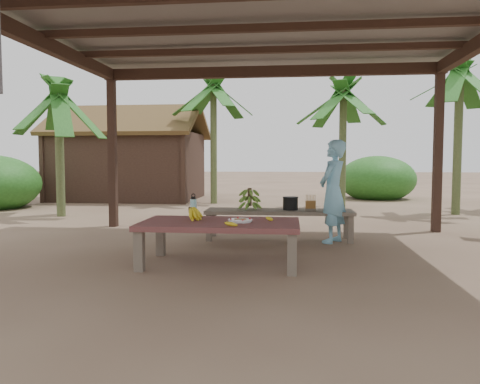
# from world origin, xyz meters

# --- Properties ---
(ground) EXTENTS (80.00, 80.00, 0.00)m
(ground) POSITION_xyz_m (0.00, 0.00, 0.00)
(ground) COLOR brown
(ground) RESTS_ON ground
(pavilion) EXTENTS (6.60, 5.60, 2.95)m
(pavilion) POSITION_xyz_m (-0.01, -0.01, 2.78)
(pavilion) COLOR black
(pavilion) RESTS_ON ground
(work_table) EXTENTS (1.81, 1.01, 0.50)m
(work_table) POSITION_xyz_m (-0.41, -0.53, 0.43)
(work_table) COLOR brown
(work_table) RESTS_ON ground
(bench) EXTENTS (2.21, 0.64, 0.45)m
(bench) POSITION_xyz_m (0.21, 1.23, 0.39)
(bench) COLOR brown
(bench) RESTS_ON ground
(ripe_banana_bunch) EXTENTS (0.30, 0.27, 0.17)m
(ripe_banana_bunch) POSITION_xyz_m (-0.79, -0.42, 0.58)
(ripe_banana_bunch) COLOR yellow
(ripe_banana_bunch) RESTS_ON work_table
(plate) EXTENTS (0.27, 0.27, 0.04)m
(plate) POSITION_xyz_m (-0.18, -0.56, 0.52)
(plate) COLOR white
(plate) RESTS_ON work_table
(loose_banana_front) EXTENTS (0.16, 0.07, 0.04)m
(loose_banana_front) POSITION_xyz_m (-0.24, -0.88, 0.52)
(loose_banana_front) COLOR yellow
(loose_banana_front) RESTS_ON work_table
(loose_banana_side) EXTENTS (0.12, 0.13, 0.04)m
(loose_banana_side) POSITION_xyz_m (0.14, -0.38, 0.52)
(loose_banana_side) COLOR yellow
(loose_banana_side) RESTS_ON work_table
(water_flask) EXTENTS (0.08, 0.08, 0.29)m
(water_flask) POSITION_xyz_m (-0.79, -0.21, 0.62)
(water_flask) COLOR #43BBD1
(water_flask) RESTS_ON work_table
(green_banana_stalk) EXTENTS (0.31, 0.31, 0.34)m
(green_banana_stalk) POSITION_xyz_m (-0.23, 1.22, 0.62)
(green_banana_stalk) COLOR #598C2D
(green_banana_stalk) RESTS_ON bench
(cooking_pot) EXTENTS (0.22, 0.22, 0.19)m
(cooking_pot) POSITION_xyz_m (0.38, 1.26, 0.55)
(cooking_pot) COLOR black
(cooking_pot) RESTS_ON bench
(skewer_rack) EXTENTS (0.18, 0.08, 0.24)m
(skewer_rack) POSITION_xyz_m (0.68, 1.19, 0.57)
(skewer_rack) COLOR #A57F47
(skewer_rack) RESTS_ON bench
(woman) EXTENTS (0.57, 0.65, 1.49)m
(woman) POSITION_xyz_m (0.99, 1.07, 0.75)
(woman) COLOR #7ECAEE
(woman) RESTS_ON ground
(hut) EXTENTS (4.40, 3.43, 2.85)m
(hut) POSITION_xyz_m (-4.50, 8.00, 1.10)
(hut) COLOR black
(hut) RESTS_ON ground
(banana_plant_ne) EXTENTS (1.80, 1.80, 3.32)m
(banana_plant_ne) POSITION_xyz_m (3.98, 4.89, 2.83)
(banana_plant_ne) COLOR #596638
(banana_plant_ne) RESTS_ON ground
(banana_plant_n) EXTENTS (1.80, 1.80, 3.09)m
(banana_plant_n) POSITION_xyz_m (1.63, 6.01, 2.61)
(banana_plant_n) COLOR #596638
(banana_plant_n) RESTS_ON ground
(banana_plant_nw) EXTENTS (1.80, 1.80, 3.43)m
(banana_plant_nw) POSITION_xyz_m (-1.73, 6.83, 2.93)
(banana_plant_nw) COLOR #596638
(banana_plant_nw) RESTS_ON ground
(banana_plant_w) EXTENTS (1.80, 1.80, 2.76)m
(banana_plant_w) POSITION_xyz_m (-4.49, 3.64, 2.28)
(banana_plant_w) COLOR #596638
(banana_plant_w) RESTS_ON ground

